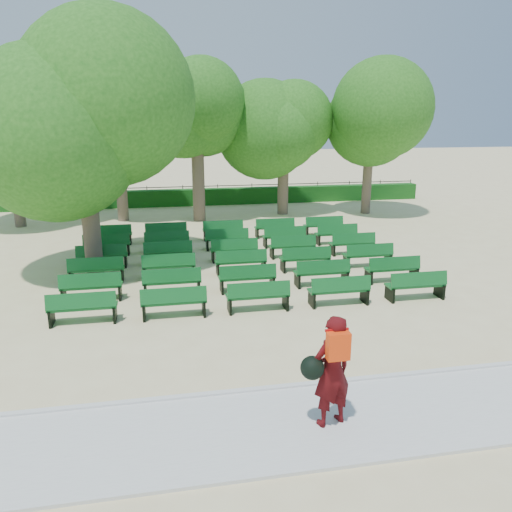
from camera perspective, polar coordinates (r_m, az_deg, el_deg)
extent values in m
plane|color=beige|center=(15.18, -1.81, -3.05)|extent=(120.00, 120.00, 0.00)
cube|color=silver|center=(8.65, 6.40, -18.53)|extent=(30.00, 2.20, 0.06)
cube|color=silver|center=(9.57, 4.32, -14.67)|extent=(30.00, 0.12, 0.10)
cube|color=#165317|center=(28.63, -6.28, 6.72)|extent=(26.00, 0.70, 0.90)
cube|color=#105C22|center=(16.64, -2.28, 0.11)|extent=(1.64, 0.49, 0.05)
cube|color=#105C22|center=(16.40, -2.19, 0.69)|extent=(1.63, 0.16, 0.38)
cylinder|color=brown|center=(16.48, -18.34, 3.57)|extent=(0.55, 0.55, 3.28)
ellipsoid|color=#2F721E|center=(16.16, -19.29, 14.15)|extent=(5.09, 5.09, 4.58)
imported|color=#480A0C|center=(8.17, 8.69, -12.87)|extent=(0.78, 0.63, 1.87)
cube|color=#FB3C0D|center=(7.75, 9.37, -10.11)|extent=(0.35, 0.17, 0.44)
sphere|color=black|center=(7.96, 6.44, -12.59)|extent=(0.37, 0.37, 0.37)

